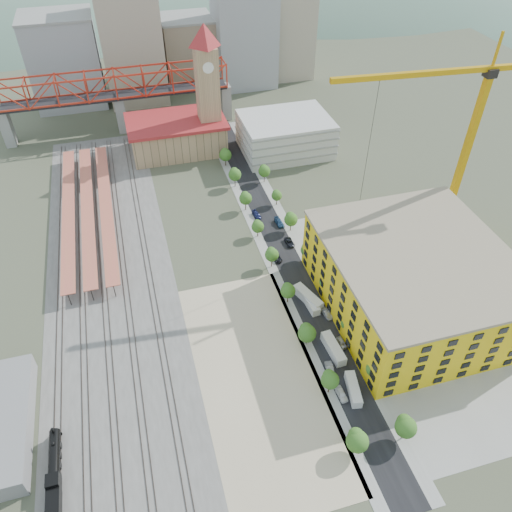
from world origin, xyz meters
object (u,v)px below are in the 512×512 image
object	(u,v)px
site_trailer_a	(353,389)
car_0	(341,394)
construction_building	(415,280)
site_trailer_b	(333,349)
site_trailer_c	(310,302)
locomotive	(54,470)
tower_crane	(462,123)
site_trailer_d	(308,298)
clock_tower	(207,78)

from	to	relation	value
site_trailer_a	car_0	bearing A→B (deg)	-165.34
construction_building	site_trailer_b	size ratio (longest dim) A/B	5.18
site_trailer_c	car_0	world-z (taller)	site_trailer_c
site_trailer_a	site_trailer_b	distance (m)	12.11
locomotive	site_trailer_b	world-z (taller)	locomotive
site_trailer_c	tower_crane	bearing A→B (deg)	17.85
site_trailer_c	site_trailer_d	size ratio (longest dim) A/B	0.86
site_trailer_b	site_trailer_d	xyz separation A→B (m)	(0.00, 18.26, 0.05)
site_trailer_b	construction_building	bearing A→B (deg)	16.48
clock_tower	construction_building	distance (m)	107.36
clock_tower	car_0	xyz separation A→B (m)	(5.00, -121.75, -27.93)
site_trailer_a	site_trailer_d	xyz separation A→B (m)	(0.00, 30.37, 0.19)
car_0	site_trailer_c	bearing A→B (deg)	81.86
tower_crane	site_trailer_c	distance (m)	63.98
construction_building	site_trailer_d	size ratio (longest dim) A/B	5.00
locomotive	site_trailer_c	bearing A→B (deg)	24.50
construction_building	locomotive	distance (m)	95.13
site_trailer_b	car_0	bearing A→B (deg)	-107.19
site_trailer_b	locomotive	bearing A→B (deg)	-171.88
construction_building	locomotive	bearing A→B (deg)	-165.96
construction_building	site_trailer_d	xyz separation A→B (m)	(-26.00, 8.81, -8.03)
tower_crane	site_trailer_b	size ratio (longest dim) A/B	6.34
site_trailer_d	site_trailer_a	bearing A→B (deg)	-109.71
clock_tower	site_trailer_a	xyz separation A→B (m)	(8.00, -121.55, -27.50)
locomotive	site_trailer_a	size ratio (longest dim) A/B	2.27
locomotive	car_0	bearing A→B (deg)	1.14
construction_building	car_0	xyz separation A→B (m)	(-29.00, -21.75, -8.64)
tower_crane	site_trailer_b	xyz separation A→B (m)	(-48.40, -36.03, -36.86)
construction_building	site_trailer_a	world-z (taller)	construction_building
tower_crane	site_trailer_d	world-z (taller)	tower_crane
locomotive	car_0	distance (m)	63.02
construction_building	tower_crane	size ratio (longest dim) A/B	0.82
site_trailer_c	car_0	bearing A→B (deg)	-100.04
site_trailer_d	car_0	size ratio (longest dim) A/B	2.25
tower_crane	site_trailer_a	size ratio (longest dim) A/B	7.07
site_trailer_a	site_trailer_d	distance (m)	30.37
locomotive	site_trailer_c	distance (m)	72.53
construction_building	car_0	world-z (taller)	construction_building
tower_crane	site_trailer_b	world-z (taller)	tower_crane
site_trailer_d	car_0	xyz separation A→B (m)	(-3.00, -30.56, -0.62)
construction_building	site_trailer_d	world-z (taller)	construction_building
clock_tower	tower_crane	xyz separation A→B (m)	(56.40, -73.41, 9.50)
clock_tower	site_trailer_a	size ratio (longest dim) A/B	5.94
construction_building	site_trailer_d	distance (m)	28.60
locomotive	car_0	world-z (taller)	locomotive
construction_building	site_trailer_b	bearing A→B (deg)	-160.04
site_trailer_b	site_trailer_a	bearing A→B (deg)	-93.49
site_trailer_a	car_0	size ratio (longest dim) A/B	1.95
site_trailer_d	locomotive	bearing A→B (deg)	-173.97
clock_tower	car_0	distance (m)	125.01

